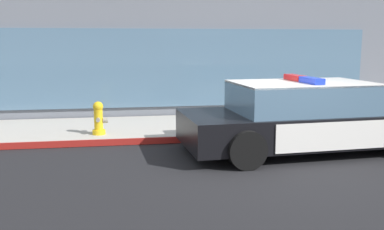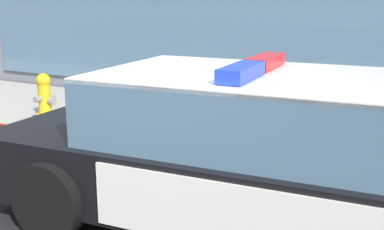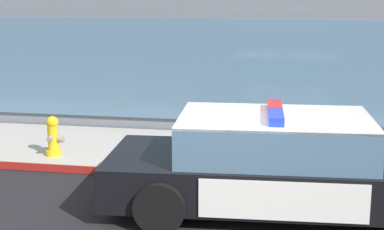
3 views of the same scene
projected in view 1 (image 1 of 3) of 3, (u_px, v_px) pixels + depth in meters
ground at (273, 163)px, 7.76m from camera, size 48.00×48.00×0.00m
sidewalk at (230, 126)px, 10.82m from camera, size 48.00×2.71×0.15m
curb_red_paint at (245, 137)px, 9.49m from camera, size 28.80×0.04×0.14m
police_cruiser at (308, 117)px, 8.53m from camera, size 5.19×2.37×1.49m
fire_hydrant at (99, 118)px, 9.40m from camera, size 0.34×0.39×0.73m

